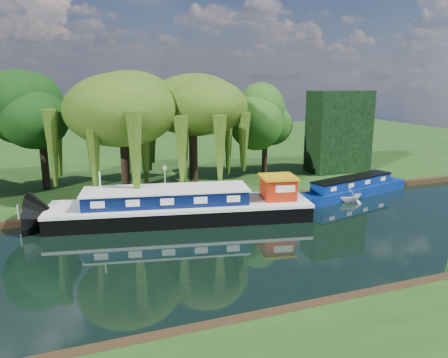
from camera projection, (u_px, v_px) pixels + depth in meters
name	position (u px, v px, depth m)	size (l,w,h in m)	color
ground	(199.00, 250.00, 25.13)	(120.00, 120.00, 0.00)	black
far_bank	(120.00, 153.00, 56.07)	(120.00, 52.00, 0.45)	#19390F
dutch_barge	(183.00, 207.00, 30.33)	(18.38, 7.50, 3.78)	black
narrowboat	(352.00, 189.00, 36.58)	(12.07, 4.86, 1.74)	navy
white_cruiser	(351.00, 201.00, 35.01)	(1.98, 2.29, 1.21)	silver
willow_left	(122.00, 110.00, 33.94)	(7.76, 7.76, 9.30)	black
willow_right	(193.00, 114.00, 35.38)	(7.15, 7.15, 8.71)	black
tree_far_mid	(40.00, 115.00, 35.89)	(5.54, 5.54, 9.06)	black
tree_far_right	(265.00, 121.00, 41.79)	(4.61, 4.61, 7.54)	black
conifer_hedge	(339.00, 132.00, 43.38)	(6.00, 3.00, 8.00)	black
lamppost	(165.00, 172.00, 34.32)	(0.36, 0.36, 2.56)	silver
mooring_posts	(159.00, 198.00, 32.40)	(19.16, 0.16, 1.00)	silver
reeds_near	(387.00, 278.00, 20.45)	(33.70, 1.50, 1.10)	#1A4E14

